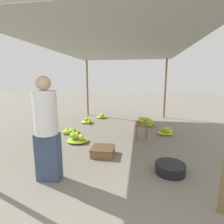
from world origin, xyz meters
The scene contains 15 objects.
ground_plane centered at (0.00, 0.00, 0.00)m, with size 40.00×40.00×0.00m, color gray.
canopy_post_back_left centered at (-1.71, 5.88, 1.25)m, with size 0.08×0.08×2.49m, color olive.
canopy_post_back_right centered at (1.71, 5.88, 1.25)m, with size 0.08×0.08×2.49m, color olive.
canopy_tarp centered at (0.00, 3.09, 2.51)m, with size 3.83×5.98×0.04m, color #9EA399.
vendor_foreground centered at (-0.80, 0.65, 0.89)m, with size 0.39×0.38×1.71m.
stool centered at (0.74, 2.92, 0.36)m, with size 0.34×0.34×0.45m.
basin_black centered at (1.24, 1.18, 0.09)m, with size 0.53×0.53×0.18m.
banana_pile_left_0 centered at (-0.95, 2.40, 0.10)m, with size 0.59×0.51×0.27m.
banana_pile_left_1 centered at (-1.45, 3.12, 0.06)m, with size 0.56×0.50×0.16m.
banana_pile_left_2 centered at (-1.31, 4.46, 0.08)m, with size 0.46×0.61×0.22m.
banana_pile_left_3 centered at (-0.95, 5.39, 0.08)m, with size 0.47×0.52×0.21m.
banana_pile_right_0 centered at (0.87, 5.04, 0.07)m, with size 0.60×0.65×0.19m.
banana_pile_right_1 centered at (1.48, 3.44, 0.10)m, with size 0.45×0.45×0.26m.
banana_pile_right_2 centered at (0.96, 4.38, 0.09)m, with size 0.62×0.43×0.26m.
crate_near centered at (-0.11, 1.72, 0.09)m, with size 0.49×0.49×0.18m.
Camera 1 is at (0.66, -1.84, 1.66)m, focal length 28.00 mm.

